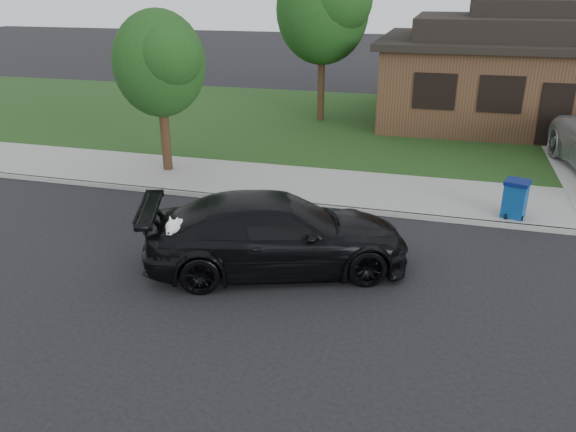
# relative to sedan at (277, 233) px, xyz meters

# --- Properties ---
(ground) EXTENTS (120.00, 120.00, 0.00)m
(ground) POSITION_rel_sedan_xyz_m (2.57, -0.14, -0.75)
(ground) COLOR black
(ground) RESTS_ON ground
(sidewalk) EXTENTS (60.00, 3.00, 0.12)m
(sidewalk) POSITION_rel_sedan_xyz_m (2.57, 4.86, -0.69)
(sidewalk) COLOR gray
(sidewalk) RESTS_ON ground
(curb) EXTENTS (60.00, 0.12, 0.12)m
(curb) POSITION_rel_sedan_xyz_m (2.57, 3.36, -0.69)
(curb) COLOR gray
(curb) RESTS_ON ground
(lawn) EXTENTS (60.00, 13.00, 0.13)m
(lawn) POSITION_rel_sedan_xyz_m (2.57, 12.86, -0.69)
(lawn) COLOR #193814
(lawn) RESTS_ON ground
(sedan) EXTENTS (5.59, 3.81, 1.50)m
(sedan) POSITION_rel_sedan_xyz_m (0.00, 0.00, 0.00)
(sedan) COLOR black
(sedan) RESTS_ON ground
(recycling_bin) EXTENTS (0.68, 0.68, 0.90)m
(recycling_bin) POSITION_rel_sedan_xyz_m (4.78, 3.84, -0.18)
(recycling_bin) COLOR navy
(recycling_bin) RESTS_ON sidewalk
(house) EXTENTS (12.60, 8.60, 4.65)m
(house) POSITION_rel_sedan_xyz_m (6.57, 14.85, 1.38)
(house) COLOR #422B1C
(house) RESTS_ON ground
(tree_0) EXTENTS (3.78, 3.60, 6.34)m
(tree_0) POSITION_rel_sedan_xyz_m (-1.77, 12.73, 3.73)
(tree_0) COLOR #332114
(tree_0) RESTS_ON ground
(tree_2) EXTENTS (2.73, 2.60, 4.59)m
(tree_2) POSITION_rel_sedan_xyz_m (-4.81, 4.97, 2.51)
(tree_2) COLOR #332114
(tree_2) RESTS_ON ground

